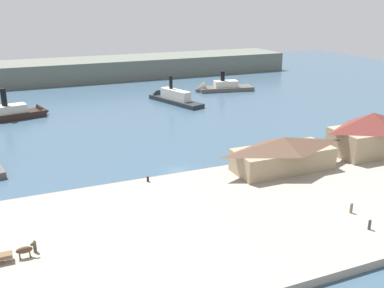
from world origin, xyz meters
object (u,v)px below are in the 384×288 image
at_px(ferry_shed_west_terminal, 283,153).
at_px(pedestrian_walking_east, 35,246).
at_px(ferry_shed_central_terminal, 371,133).
at_px(horse_cart, 10,254).
at_px(ferry_departing_north, 19,113).
at_px(ferry_moored_east, 170,98).
at_px(pedestrian_near_cart, 351,208).
at_px(mooring_post_center_west, 148,179).
at_px(ferry_mid_harbor, 217,88).
at_px(pedestrian_standing_center, 370,225).

relative_size(ferry_shed_west_terminal, pedestrian_walking_east, 10.74).
distance_m(ferry_shed_central_terminal, horse_cart, 71.39).
height_order(horse_cart, pedestrian_walking_east, horse_cart).
bearing_deg(ferry_departing_north, ferry_shed_central_terminal, -43.69).
xyz_separation_m(ferry_shed_west_terminal, ferry_departing_north, (-44.19, 63.97, -2.90)).
height_order(pedestrian_walking_east, ferry_departing_north, ferry_departing_north).
distance_m(ferry_shed_central_terminal, ferry_moored_east, 68.89).
height_order(ferry_shed_west_terminal, ferry_departing_north, ferry_departing_north).
xyz_separation_m(ferry_shed_west_terminal, pedestrian_walking_east, (-45.17, -11.63, -2.44)).
bearing_deg(pedestrian_near_cart, ferry_shed_central_terminal, 41.34).
relative_size(mooring_post_center_west, ferry_departing_north, 0.05).
relative_size(pedestrian_near_cart, ferry_departing_north, 0.09).
bearing_deg(pedestrian_near_cart, ferry_departing_north, 117.81).
distance_m(pedestrian_near_cart, mooring_post_center_west, 33.94).
bearing_deg(ferry_departing_north, pedestrian_near_cart, -62.19).
distance_m(ferry_shed_central_terminal, pedestrian_near_cart, 30.07).
bearing_deg(pedestrian_near_cart, mooring_post_center_west, 136.56).
relative_size(pedestrian_near_cart, ferry_moored_east, 0.07).
relative_size(horse_cart, pedestrian_near_cart, 3.27).
bearing_deg(ferry_shed_west_terminal, horse_cart, -165.45).
bearing_deg(ferry_moored_east, ferry_shed_west_terminal, -91.76).
bearing_deg(ferry_mid_harbor, pedestrian_near_cart, -104.26).
bearing_deg(ferry_moored_east, ferry_shed_central_terminal, -73.20).
relative_size(pedestrian_walking_east, ferry_moored_east, 0.07).
height_order(horse_cart, pedestrian_near_cart, horse_cart).
height_order(ferry_shed_central_terminal, pedestrian_standing_center, ferry_shed_central_terminal).
height_order(horse_cart, ferry_departing_north, ferry_departing_north).
distance_m(ferry_shed_west_terminal, ferry_mid_harbor, 79.98).
bearing_deg(ferry_shed_central_terminal, ferry_departing_north, 136.31).
distance_m(ferry_shed_west_terminal, horse_cart, 49.77).
distance_m(mooring_post_center_west, ferry_moored_east, 67.89).
xyz_separation_m(ferry_shed_central_terminal, pedestrian_near_cart, (-22.41, -19.72, -3.62)).
bearing_deg(ferry_shed_west_terminal, mooring_post_center_west, 170.02).
height_order(ferry_shed_central_terminal, pedestrian_walking_east, ferry_shed_central_terminal).
xyz_separation_m(pedestrian_near_cart, ferry_mid_harbor, (24.20, 95.22, -0.85)).
height_order(ferry_shed_west_terminal, mooring_post_center_west, ferry_shed_west_terminal).
height_order(pedestrian_walking_east, mooring_post_center_west, pedestrian_walking_east).
xyz_separation_m(ferry_shed_west_terminal, pedestrian_near_cart, (-0.48, -18.91, -2.46)).
relative_size(horse_cart, pedestrian_standing_center, 3.44).
relative_size(horse_cart, ferry_mid_harbor, 0.26).
xyz_separation_m(pedestrian_standing_center, ferry_moored_east, (3.70, 90.45, -0.53)).
height_order(pedestrian_standing_center, ferry_mid_harbor, ferry_mid_harbor).
relative_size(ferry_shed_west_terminal, ferry_moored_east, 0.79).
relative_size(pedestrian_standing_center, mooring_post_center_west, 1.85).
relative_size(ferry_shed_central_terminal, horse_cart, 2.80).
relative_size(pedestrian_near_cart, ferry_mid_harbor, 0.08).
bearing_deg(ferry_shed_central_terminal, pedestrian_walking_east, -169.50).
height_order(ferry_shed_central_terminal, ferry_moored_east, ferry_shed_central_terminal).
bearing_deg(ferry_moored_east, ferry_mid_harbor, 24.06).
bearing_deg(ferry_shed_west_terminal, pedestrian_walking_east, -165.56).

